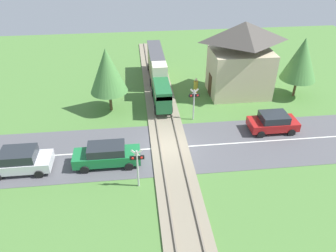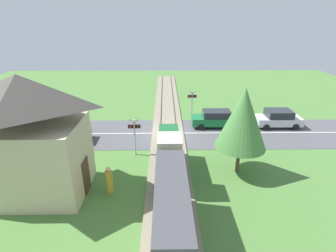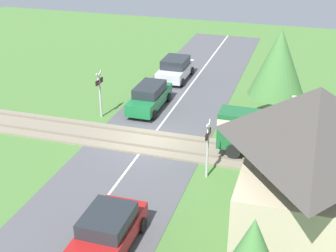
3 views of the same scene
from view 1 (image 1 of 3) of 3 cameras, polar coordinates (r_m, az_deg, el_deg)
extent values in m
plane|color=#4C7A38|center=(24.70, 0.31, -3.81)|extent=(60.00, 60.00, 0.00)
cube|color=#515156|center=(24.69, 0.31, -3.79)|extent=(48.00, 6.40, 0.02)
cube|color=silver|center=(24.68, 0.31, -3.77)|extent=(48.00, 0.12, 0.00)
cube|color=gray|center=(24.66, 0.31, -3.70)|extent=(2.80, 48.00, 0.12)
cube|color=slate|center=(24.53, -1.37, -3.58)|extent=(0.10, 48.00, 0.12)
cube|color=slate|center=(24.67, 1.97, -3.36)|extent=(0.10, 48.00, 0.12)
cube|color=#1E6033|center=(29.36, -1.16, 6.12)|extent=(1.35, 5.03, 1.90)
cube|color=beige|center=(29.13, -1.17, 7.04)|extent=(1.37, 5.03, 0.36)
cube|color=beige|center=(30.33, -1.50, 9.92)|extent=(1.35, 1.61, 0.90)
cylinder|color=black|center=(28.34, -2.28, 2.88)|extent=(0.14, 0.76, 0.76)
cylinder|color=black|center=(28.46, 0.62, 3.04)|extent=(0.14, 0.76, 0.76)
cylinder|color=black|center=(31.17, -2.75, 5.79)|extent=(0.14, 0.76, 0.76)
cylinder|color=black|center=(31.28, -0.10, 5.93)|extent=(0.14, 0.76, 0.76)
cube|color=#998466|center=(34.76, -2.13, 10.90)|extent=(1.35, 6.26, 2.40)
cube|color=#47474C|center=(34.30, -2.17, 12.95)|extent=(1.41, 6.26, 0.24)
cylinder|color=black|center=(33.36, -3.05, 7.66)|extent=(0.14, 0.76, 0.76)
cylinder|color=black|center=(33.46, -0.57, 7.79)|extent=(0.14, 0.76, 0.76)
cylinder|color=black|center=(37.03, -3.47, 10.25)|extent=(0.14, 0.76, 0.76)
cylinder|color=black|center=(37.12, -1.22, 10.36)|extent=(0.14, 0.76, 0.76)
cube|color=#197038|center=(23.14, -10.56, -5.28)|extent=(4.59, 1.62, 0.73)
cube|color=#23282D|center=(22.75, -10.73, -3.96)|extent=(2.52, 1.49, 0.59)
cylinder|color=black|center=(23.91, -6.83, -4.58)|extent=(0.60, 0.18, 0.60)
cylinder|color=black|center=(22.64, -6.78, -7.05)|extent=(0.60, 0.18, 0.60)
cylinder|color=black|center=(24.18, -13.93, -4.96)|extent=(0.60, 0.18, 0.60)
cylinder|color=black|center=(22.92, -14.30, -7.41)|extent=(0.60, 0.18, 0.60)
cube|color=#A81919|center=(27.63, 17.77, 0.36)|extent=(3.84, 1.83, 0.66)
cube|color=#23282D|center=(27.32, 17.98, 1.46)|extent=(2.11, 1.68, 0.58)
cylinder|color=black|center=(26.63, 15.90, -1.44)|extent=(0.60, 0.18, 0.60)
cylinder|color=black|center=(28.05, 14.64, 0.63)|extent=(0.60, 0.18, 0.60)
cylinder|color=black|center=(27.63, 20.72, -1.07)|extent=(0.60, 0.18, 0.60)
cylinder|color=black|center=(29.00, 19.27, 0.91)|extent=(0.60, 0.18, 0.60)
cube|color=silver|center=(24.39, -24.30, -5.86)|extent=(4.14, 1.85, 0.69)
cube|color=#23282D|center=(24.01, -24.66, -4.60)|extent=(2.28, 1.70, 0.65)
cylinder|color=black|center=(24.89, -20.67, -5.09)|extent=(0.60, 0.18, 0.60)
cylinder|color=black|center=(23.49, -21.53, -7.82)|extent=(0.60, 0.18, 0.60)
cylinder|color=black|center=(25.74, -26.47, -5.28)|extent=(0.60, 0.18, 0.60)
cylinder|color=#B7B7B7|center=(20.67, -5.30, -7.46)|extent=(0.12, 0.12, 2.81)
cube|color=black|center=(20.11, -5.43, -5.50)|extent=(0.90, 0.08, 0.28)
sphere|color=red|center=(20.11, -6.20, -5.54)|extent=(0.18, 0.18, 0.18)
sphere|color=red|center=(20.11, -4.66, -5.45)|extent=(0.18, 0.18, 0.18)
cube|color=silver|center=(19.95, -5.46, -4.92)|extent=(0.72, 0.04, 0.72)
cube|color=silver|center=(19.95, -5.46, -4.92)|extent=(0.72, 0.04, 0.72)
cylinder|color=#B7B7B7|center=(27.51, 4.51, 3.68)|extent=(0.12, 0.12, 2.81)
cube|color=black|center=(27.09, 4.59, 5.34)|extent=(0.90, 0.08, 0.28)
sphere|color=red|center=(27.13, 5.15, 5.36)|extent=(0.18, 0.18, 0.18)
sphere|color=red|center=(27.04, 4.02, 5.31)|extent=(0.18, 0.18, 0.18)
cube|color=silver|center=(26.97, 4.61, 5.82)|extent=(0.72, 0.04, 0.72)
cube|color=silver|center=(26.97, 4.61, 5.82)|extent=(0.72, 0.04, 0.72)
cube|color=#C6B793|center=(32.28, 12.35, 9.07)|extent=(5.56, 4.12, 4.35)
pyramid|color=#47423D|center=(30.97, 13.22, 15.74)|extent=(6.01, 4.45, 1.76)
cube|color=#472D1E|center=(31.99, 7.30, 7.14)|extent=(0.06, 1.10, 2.10)
cylinder|color=gold|center=(31.99, 4.84, 6.64)|extent=(0.42, 0.42, 1.44)
sphere|color=beige|center=(31.62, 4.91, 8.03)|extent=(0.26, 0.26, 0.26)
cylinder|color=brown|center=(33.87, 21.24, 6.30)|extent=(0.24, 0.24, 1.78)
cone|color=#477F3D|center=(32.81, 22.23, 10.76)|extent=(3.28, 3.28, 3.93)
cylinder|color=brown|center=(29.51, -9.98, 4.37)|extent=(0.24, 0.24, 1.88)
cone|color=#477F3D|center=(28.29, -10.53, 9.49)|extent=(3.22, 3.22, 3.86)
camera|label=2|loc=(41.46, -3.06, 25.50)|focal=28.00mm
camera|label=3|loc=(36.46, 37.49, 22.30)|focal=50.00mm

